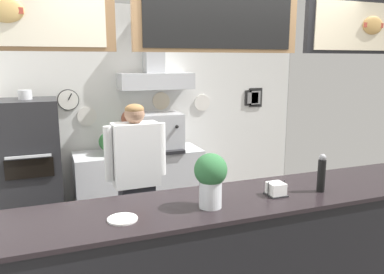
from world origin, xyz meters
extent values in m
cube|color=gray|center=(0.00, 2.20, 1.36)|extent=(4.45, 0.12, 2.71)
cube|color=white|center=(0.00, 2.14, 1.36)|extent=(4.41, 0.01, 2.67)
cylinder|color=black|center=(-0.97, 2.12, 1.53)|extent=(0.26, 0.02, 0.26)
cylinder|color=white|center=(-0.97, 2.11, 1.53)|extent=(0.24, 0.01, 0.24)
cube|color=black|center=(-0.95, 2.10, 1.57)|extent=(0.05, 0.01, 0.08)
cylinder|color=white|center=(-0.76, 2.12, 1.32)|extent=(0.24, 0.02, 0.24)
cylinder|color=#C1664C|center=(-0.21, 2.12, 1.26)|extent=(0.25, 0.02, 0.25)
cylinder|color=beige|center=(0.21, 2.12, 1.48)|extent=(0.23, 0.02, 0.23)
cylinder|color=white|center=(0.80, 2.12, 1.43)|extent=(0.23, 0.02, 0.23)
cube|color=black|center=(1.65, 2.12, 1.47)|extent=(0.21, 0.02, 0.28)
cube|color=gray|center=(1.65, 2.11, 1.47)|extent=(0.15, 0.01, 0.20)
cube|color=black|center=(1.59, 2.12, 1.47)|extent=(0.25, 0.02, 0.22)
cube|color=gray|center=(1.59, 2.11, 1.47)|extent=(0.18, 0.01, 0.16)
cube|color=#B7BABF|center=(0.09, 1.94, 1.75)|extent=(0.93, 0.40, 0.20)
cube|color=#B7BABF|center=(0.09, 2.02, 2.26)|extent=(0.24, 0.24, 0.81)
cube|color=olive|center=(-1.40, -0.16, 2.28)|extent=(1.29, 0.05, 0.44)
cube|color=#F2E5C6|center=(-1.40, -0.19, 2.28)|extent=(1.16, 0.01, 0.39)
ellipsoid|color=#DBAD60|center=(-1.40, -0.20, 2.30)|extent=(0.21, 0.04, 0.14)
cube|color=#B74233|center=(-1.40, -0.21, 2.30)|extent=(0.20, 0.01, 0.04)
cube|color=#9E754C|center=(0.00, -0.16, 2.28)|extent=(1.29, 0.05, 0.44)
cube|color=black|center=(0.00, -0.19, 2.28)|extent=(1.16, 0.01, 0.39)
cube|color=black|center=(1.40, -0.16, 2.28)|extent=(1.29, 0.05, 0.44)
cube|color=beige|center=(1.40, -0.19, 2.28)|extent=(1.16, 0.01, 0.39)
ellipsoid|color=tan|center=(1.40, -0.20, 2.30)|extent=(0.22, 0.04, 0.15)
cube|color=#B74233|center=(1.40, -0.21, 2.30)|extent=(0.21, 0.01, 0.04)
cube|color=black|center=(0.00, -0.50, 0.51)|extent=(3.38, 0.65, 1.02)
cube|color=black|center=(0.00, -0.50, 1.04)|extent=(3.44, 0.69, 0.03)
cube|color=silver|center=(-0.19, 1.80, 0.44)|extent=(1.58, 0.57, 0.89)
cube|color=#9FA1A5|center=(-0.19, 1.80, 0.16)|extent=(1.50, 0.53, 0.02)
cube|color=#232326|center=(-1.43, 1.62, 0.80)|extent=(0.62, 0.63, 1.60)
cube|color=black|center=(-1.43, 1.30, 0.93)|extent=(0.47, 0.02, 0.20)
cube|color=silver|center=(-1.43, 1.28, 1.06)|extent=(0.44, 0.02, 0.02)
cylinder|color=silver|center=(-1.43, 1.62, 1.65)|extent=(0.14, 0.14, 0.10)
cube|color=#232328|center=(-0.49, 0.58, 0.43)|extent=(0.32, 0.21, 0.87)
cube|color=white|center=(-0.49, 0.58, 1.16)|extent=(0.42, 0.23, 0.58)
cylinder|color=white|center=(-0.24, 0.59, 1.19)|extent=(0.08, 0.08, 0.50)
cylinder|color=white|center=(-0.73, 0.57, 1.19)|extent=(0.08, 0.08, 0.50)
sphere|color=#997056|center=(-0.49, 0.58, 1.54)|extent=(0.18, 0.18, 0.18)
ellipsoid|color=olive|center=(-0.49, 0.58, 1.58)|extent=(0.17, 0.17, 0.10)
cube|color=#B7BABF|center=(0.07, 1.78, 1.12)|extent=(0.56, 0.41, 0.47)
cylinder|color=#4C4C51|center=(-0.04, 1.55, 1.10)|extent=(0.06, 0.06, 0.06)
cube|color=black|center=(0.07, 1.54, 0.91)|extent=(0.51, 0.10, 0.04)
sphere|color=black|center=(0.24, 1.56, 1.22)|extent=(0.04, 0.04, 0.04)
cylinder|color=#9E563D|center=(-0.25, 1.82, 0.94)|extent=(0.10, 0.10, 0.09)
ellipsoid|color=#5B844C|center=(-0.25, 1.82, 1.04)|extent=(0.17, 0.17, 0.15)
cylinder|color=#4C4C51|center=(-0.54, 1.77, 0.92)|extent=(0.14, 0.14, 0.06)
ellipsoid|color=#387A3D|center=(-0.54, 1.77, 1.05)|extent=(0.27, 0.27, 0.25)
cylinder|color=silver|center=(-0.25, -0.59, 1.14)|extent=(0.15, 0.15, 0.18)
cylinder|color=gray|center=(-0.25, -0.59, 1.09)|extent=(0.14, 0.14, 0.06)
ellipsoid|color=#2D6638|center=(-0.25, -0.59, 1.31)|extent=(0.22, 0.22, 0.22)
cylinder|color=white|center=(-0.83, -0.60, 1.06)|extent=(0.18, 0.18, 0.01)
cylinder|color=black|center=(0.64, -0.60, 1.17)|extent=(0.06, 0.06, 0.24)
sphere|color=gray|center=(0.64, -0.60, 1.31)|extent=(0.05, 0.05, 0.05)
cube|color=#262628|center=(0.28, -0.55, 1.06)|extent=(0.13, 0.13, 0.01)
cylinder|color=#262628|center=(0.22, -0.55, 1.11)|extent=(0.01, 0.01, 0.11)
cylinder|color=#262628|center=(0.35, -0.55, 1.11)|extent=(0.01, 0.01, 0.11)
cube|color=white|center=(0.28, -0.55, 1.10)|extent=(0.11, 0.11, 0.09)
camera|label=1|loc=(-1.20, -2.78, 2.01)|focal=35.73mm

